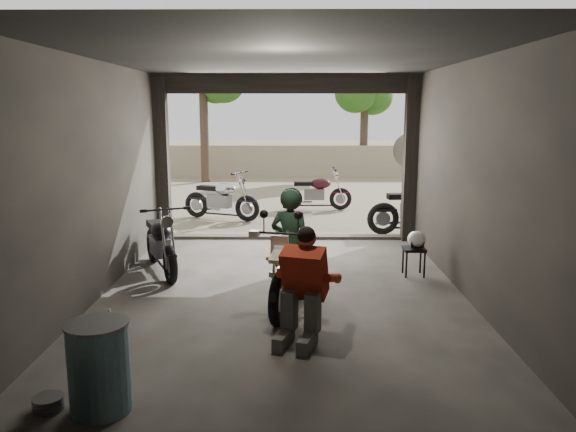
{
  "coord_description": "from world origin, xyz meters",
  "views": [
    {
      "loc": [
        0.15,
        -7.39,
        2.55
      ],
      "look_at": [
        0.07,
        0.6,
        1.03
      ],
      "focal_mm": 35.0,
      "sensor_mm": 36.0,
      "label": 1
    }
  ],
  "objects_px": {
    "outside_bike_c": "(419,204)",
    "rider": "(290,244)",
    "outside_bike_b": "(316,189)",
    "mechanic": "(301,289)",
    "sign_post": "(409,169)",
    "outside_bike_a": "(221,195)",
    "main_bike": "(289,265)",
    "oil_drum": "(99,369)",
    "left_bike": "(160,238)",
    "stool": "(414,252)",
    "helmet": "(416,239)"
  },
  "relations": [
    {
      "from": "outside_bike_c",
      "to": "rider",
      "type": "height_order",
      "value": "rider"
    },
    {
      "from": "outside_bike_b",
      "to": "outside_bike_c",
      "type": "distance_m",
      "value": 3.45
    },
    {
      "from": "mechanic",
      "to": "sign_post",
      "type": "relative_size",
      "value": 0.59
    },
    {
      "from": "outside_bike_c",
      "to": "mechanic",
      "type": "relative_size",
      "value": 1.51
    },
    {
      "from": "outside_bike_a",
      "to": "main_bike",
      "type": "bearing_deg",
      "value": -142.6
    },
    {
      "from": "outside_bike_a",
      "to": "oil_drum",
      "type": "relative_size",
      "value": 2.14
    },
    {
      "from": "outside_bike_a",
      "to": "outside_bike_b",
      "type": "height_order",
      "value": "outside_bike_a"
    },
    {
      "from": "rider",
      "to": "left_bike",
      "type": "bearing_deg",
      "value": -11.81
    },
    {
      "from": "mechanic",
      "to": "sign_post",
      "type": "bearing_deg",
      "value": 84.76
    },
    {
      "from": "left_bike",
      "to": "mechanic",
      "type": "distance_m",
      "value": 3.44
    },
    {
      "from": "rider",
      "to": "stool",
      "type": "distance_m",
      "value": 2.18
    },
    {
      "from": "left_bike",
      "to": "oil_drum",
      "type": "bearing_deg",
      "value": -108.65
    },
    {
      "from": "main_bike",
      "to": "helmet",
      "type": "height_order",
      "value": "main_bike"
    },
    {
      "from": "main_bike",
      "to": "outside_bike_c",
      "type": "distance_m",
      "value": 5.14
    },
    {
      "from": "sign_post",
      "to": "outside_bike_a",
      "type": "bearing_deg",
      "value": 169.04
    },
    {
      "from": "main_bike",
      "to": "rider",
      "type": "distance_m",
      "value": 0.42
    },
    {
      "from": "main_bike",
      "to": "outside_bike_b",
      "type": "height_order",
      "value": "main_bike"
    },
    {
      "from": "main_bike",
      "to": "outside_bike_a",
      "type": "distance_m",
      "value": 6.15
    },
    {
      "from": "stool",
      "to": "mechanic",
      "type": "bearing_deg",
      "value": -125.31
    },
    {
      "from": "outside_bike_b",
      "to": "rider",
      "type": "xyz_separation_m",
      "value": [
        -0.62,
        -6.85,
        0.22
      ]
    },
    {
      "from": "helmet",
      "to": "sign_post",
      "type": "bearing_deg",
      "value": 74.84
    },
    {
      "from": "helmet",
      "to": "oil_drum",
      "type": "bearing_deg",
      "value": -137.92
    },
    {
      "from": "outside_bike_b",
      "to": "rider",
      "type": "distance_m",
      "value": 6.88
    },
    {
      "from": "oil_drum",
      "to": "outside_bike_b",
      "type": "bearing_deg",
      "value": 77.31
    },
    {
      "from": "main_bike",
      "to": "outside_bike_c",
      "type": "height_order",
      "value": "outside_bike_c"
    },
    {
      "from": "left_bike",
      "to": "helmet",
      "type": "xyz_separation_m",
      "value": [
        3.97,
        -0.17,
        0.03
      ]
    },
    {
      "from": "outside_bike_b",
      "to": "oil_drum",
      "type": "xyz_separation_m",
      "value": [
        -2.21,
        -9.82,
        -0.14
      ]
    },
    {
      "from": "main_bike",
      "to": "mechanic",
      "type": "relative_size",
      "value": 1.38
    },
    {
      "from": "outside_bike_b",
      "to": "mechanic",
      "type": "height_order",
      "value": "mechanic"
    },
    {
      "from": "outside_bike_a",
      "to": "stool",
      "type": "bearing_deg",
      "value": -119.95
    },
    {
      "from": "rider",
      "to": "mechanic",
      "type": "relative_size",
      "value": 1.23
    },
    {
      "from": "outside_bike_a",
      "to": "mechanic",
      "type": "relative_size",
      "value": 1.38
    },
    {
      "from": "main_bike",
      "to": "helmet",
      "type": "relative_size",
      "value": 5.87
    },
    {
      "from": "left_bike",
      "to": "outside_bike_a",
      "type": "xyz_separation_m",
      "value": [
        0.4,
        4.36,
        0.02
      ]
    },
    {
      "from": "helmet",
      "to": "oil_drum",
      "type": "distance_m",
      "value": 5.33
    },
    {
      "from": "rider",
      "to": "oil_drum",
      "type": "bearing_deg",
      "value": 80.12
    },
    {
      "from": "main_bike",
      "to": "sign_post",
      "type": "height_order",
      "value": "sign_post"
    },
    {
      "from": "mechanic",
      "to": "helmet",
      "type": "bearing_deg",
      "value": 71.91
    },
    {
      "from": "outside_bike_b",
      "to": "sign_post",
      "type": "xyz_separation_m",
      "value": [
        1.73,
        -3.07,
        0.85
      ]
    },
    {
      "from": "stool",
      "to": "oil_drum",
      "type": "xyz_separation_m",
      "value": [
        -3.49,
        -3.99,
        0.01
      ]
    },
    {
      "from": "stool",
      "to": "helmet",
      "type": "distance_m",
      "value": 0.21
    },
    {
      "from": "mechanic",
      "to": "helmet",
      "type": "height_order",
      "value": "mechanic"
    },
    {
      "from": "mechanic",
      "to": "helmet",
      "type": "xyz_separation_m",
      "value": [
        1.8,
        2.5,
        -0.03
      ]
    },
    {
      "from": "rider",
      "to": "mechanic",
      "type": "bearing_deg",
      "value": 113.23
    },
    {
      "from": "outside_bike_a",
      "to": "stool",
      "type": "height_order",
      "value": "outside_bike_a"
    },
    {
      "from": "outside_bike_c",
      "to": "sign_post",
      "type": "relative_size",
      "value": 0.89
    },
    {
      "from": "outside_bike_c",
      "to": "left_bike",
      "type": "bearing_deg",
      "value": 116.31
    },
    {
      "from": "helmet",
      "to": "outside_bike_c",
      "type": "bearing_deg",
      "value": 70.51
    },
    {
      "from": "mechanic",
      "to": "oil_drum",
      "type": "height_order",
      "value": "mechanic"
    },
    {
      "from": "stool",
      "to": "sign_post",
      "type": "distance_m",
      "value": 2.97
    }
  ]
}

